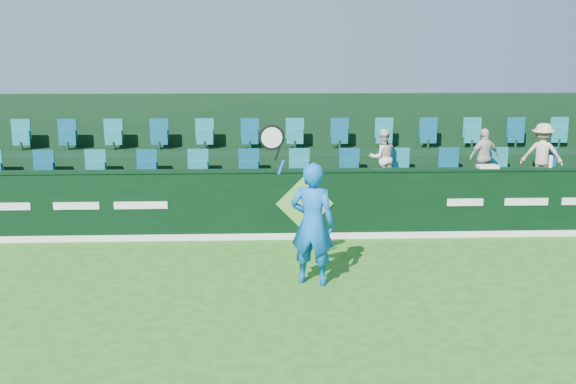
{
  "coord_description": "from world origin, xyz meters",
  "views": [
    {
      "loc": [
        -0.83,
        -8.01,
        3.32
      ],
      "look_at": [
        -0.36,
        2.8,
        1.15
      ],
      "focal_mm": 40.0,
      "sensor_mm": 36.0,
      "label": 1
    }
  ],
  "objects_px": {
    "tennis_player": "(312,223)",
    "spectator_right": "(542,154)",
    "towel": "(488,166)",
    "spectator_middle": "(484,157)",
    "drinks_bottle": "(551,161)",
    "spectator_left": "(382,158)"
  },
  "relations": [
    {
      "from": "tennis_player",
      "to": "spectator_left",
      "type": "bearing_deg",
      "value": 64.7
    },
    {
      "from": "spectator_left",
      "to": "towel",
      "type": "height_order",
      "value": "spectator_left"
    },
    {
      "from": "spectator_left",
      "to": "towel",
      "type": "relative_size",
      "value": 3.11
    },
    {
      "from": "spectator_right",
      "to": "towel",
      "type": "relative_size",
      "value": 3.4
    },
    {
      "from": "tennis_player",
      "to": "towel",
      "type": "bearing_deg",
      "value": 36.02
    },
    {
      "from": "drinks_bottle",
      "to": "tennis_player",
      "type": "bearing_deg",
      "value": -151.54
    },
    {
      "from": "towel",
      "to": "spectator_left",
      "type": "bearing_deg",
      "value": 148.57
    },
    {
      "from": "tennis_player",
      "to": "drinks_bottle",
      "type": "bearing_deg",
      "value": 28.46
    },
    {
      "from": "spectator_middle",
      "to": "drinks_bottle",
      "type": "distance_m",
      "value": 1.44
    },
    {
      "from": "spectator_middle",
      "to": "drinks_bottle",
      "type": "height_order",
      "value": "spectator_middle"
    },
    {
      "from": "towel",
      "to": "spectator_right",
      "type": "bearing_deg",
      "value": 35.79
    },
    {
      "from": "spectator_left",
      "to": "spectator_right",
      "type": "distance_m",
      "value": 3.39
    },
    {
      "from": "tennis_player",
      "to": "spectator_right",
      "type": "relative_size",
      "value": 1.93
    },
    {
      "from": "towel",
      "to": "tennis_player",
      "type": "bearing_deg",
      "value": -143.98
    },
    {
      "from": "tennis_player",
      "to": "spectator_right",
      "type": "height_order",
      "value": "tennis_player"
    },
    {
      "from": "tennis_player",
      "to": "spectator_left",
      "type": "relative_size",
      "value": 2.11
    },
    {
      "from": "towel",
      "to": "drinks_bottle",
      "type": "height_order",
      "value": "drinks_bottle"
    },
    {
      "from": "drinks_bottle",
      "to": "spectator_right",
      "type": "bearing_deg",
      "value": 73.87
    },
    {
      "from": "towel",
      "to": "drinks_bottle",
      "type": "relative_size",
      "value": 1.62
    },
    {
      "from": "tennis_player",
      "to": "spectator_left",
      "type": "height_order",
      "value": "tennis_player"
    },
    {
      "from": "spectator_left",
      "to": "towel",
      "type": "bearing_deg",
      "value": 138.38
    },
    {
      "from": "spectator_left",
      "to": "spectator_right",
      "type": "relative_size",
      "value": 0.92
    }
  ]
}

